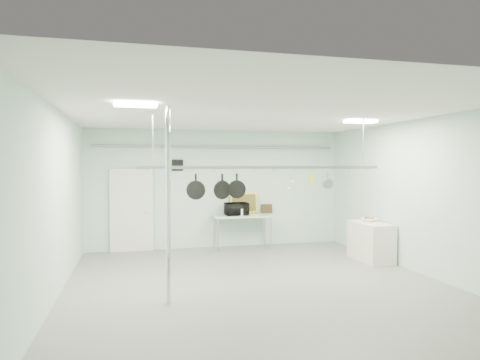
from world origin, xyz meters
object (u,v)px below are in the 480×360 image
object	(u,v)px
pot_rack	(265,166)
coffee_canister	(241,212)
side_cabinet	(371,242)
prep_table	(242,218)
skillet_mid	(222,186)
chrome_pole	(168,205)
skillet_right	(237,186)
microwave	(236,209)
fruit_bowl	(370,220)
skillet_left	(196,186)

from	to	relation	value
pot_rack	coffee_canister	distance (m)	3.43
coffee_canister	side_cabinet	bearing A→B (deg)	-38.59
prep_table	coffee_canister	distance (m)	0.21
pot_rack	skillet_mid	world-z (taller)	pot_rack
chrome_pole	coffee_canister	bearing A→B (deg)	61.28
chrome_pole	skillet_right	xyz separation A→B (m)	(1.35, 0.90, 0.25)
skillet_right	chrome_pole	bearing A→B (deg)	-130.95
side_cabinet	coffee_canister	world-z (taller)	coffee_canister
skillet_mid	microwave	bearing A→B (deg)	56.67
prep_table	side_cabinet	world-z (taller)	prep_table
chrome_pole	skillet_right	bearing A→B (deg)	33.63
coffee_canister	chrome_pole	bearing A→B (deg)	-118.72
pot_rack	skillet_mid	distance (m)	0.91
pot_rack	chrome_pole	bearing A→B (deg)	-154.65
prep_table	pot_rack	distance (m)	3.61
skillet_mid	pot_rack	bearing A→B (deg)	-15.45
fruit_bowl	skillet_mid	bearing A→B (deg)	-161.90
fruit_bowl	skillet_left	bearing A→B (deg)	-163.86
skillet_right	prep_table	bearing A→B (deg)	89.40
pot_rack	coffee_canister	xyz separation A→B (m)	(0.34, 3.18, -1.23)
pot_rack	coffee_canister	size ratio (longest dim) A/B	25.84
chrome_pole	skillet_right	distance (m)	1.64
chrome_pole	pot_rack	distance (m)	2.19
pot_rack	coffee_canister	bearing A→B (deg)	83.94
fruit_bowl	skillet_mid	xyz separation A→B (m)	(-3.84, -1.25, 0.90)
side_cabinet	microwave	size ratio (longest dim) A/B	1.98
prep_table	coffee_canister	xyz separation A→B (m)	(-0.06, -0.12, 0.17)
chrome_pole	coffee_canister	xyz separation A→B (m)	(2.24, 4.08, -0.60)
side_cabinet	skillet_right	size ratio (longest dim) A/B	2.53
prep_table	microwave	size ratio (longest dim) A/B	2.65
chrome_pole	prep_table	xyz separation A→B (m)	(2.30, 4.20, -0.77)
pot_rack	microwave	xyz separation A→B (m)	(0.24, 3.31, -1.16)
side_cabinet	microwave	xyz separation A→B (m)	(-2.71, 2.21, 0.62)
side_cabinet	microwave	world-z (taller)	microwave
prep_table	fruit_bowl	xyz separation A→B (m)	(2.61, -2.05, 0.11)
chrome_pole	prep_table	bearing A→B (deg)	61.29
coffee_canister	skillet_mid	bearing A→B (deg)	-110.13
prep_table	skillet_mid	bearing A→B (deg)	-110.42
side_cabinet	microwave	bearing A→B (deg)	140.79
microwave	skillet_right	world-z (taller)	skillet_right
fruit_bowl	coffee_canister	bearing A→B (deg)	144.15
fruit_bowl	skillet_right	size ratio (longest dim) A/B	0.75
pot_rack	skillet_mid	size ratio (longest dim) A/B	10.03
microwave	coffee_canister	bearing A→B (deg)	125.10
prep_table	skillet_right	size ratio (longest dim) A/B	3.37
side_cabinet	skillet_right	xyz separation A→B (m)	(-3.50, -1.10, 1.40)
prep_table	microwave	distance (m)	0.29
skillet_left	prep_table	bearing A→B (deg)	78.49
pot_rack	skillet_mid	xyz separation A→B (m)	(-0.83, 0.00, -0.38)
coffee_canister	skillet_mid	world-z (taller)	skillet_mid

